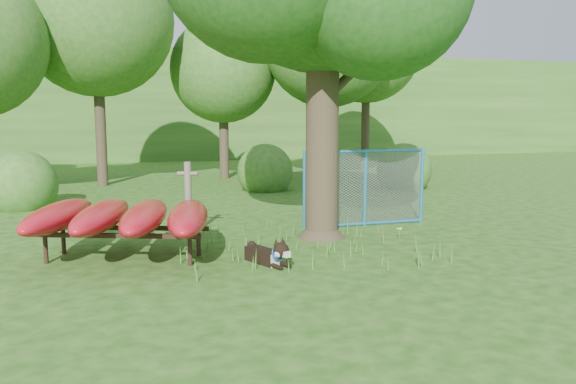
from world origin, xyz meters
name	(u,v)px	position (x,y,z in m)	size (l,w,h in m)	color
ground	(299,263)	(0.00, 0.00, 0.00)	(80.00, 80.00, 0.00)	#1C450D
wooden_post	(188,197)	(-1.40, 2.62, 0.78)	(0.40, 0.23, 1.48)	brown
kayak_rack	(123,217)	(-2.70, 1.11, 0.72)	(3.32, 3.59, 0.94)	black
husky_dog	(269,254)	(-0.50, 0.03, 0.17)	(0.57, 1.06, 0.49)	black
fence_section	(365,188)	(2.39, 2.51, 0.83)	(2.85, 0.13, 2.77)	#298AC2
wildflower_clump	(399,230)	(2.44, 1.08, 0.19)	(0.11, 0.11, 0.23)	#417D29
bg_tree_b	(96,19)	(-3.00, 12.00, 5.61)	(5.20, 5.20, 8.22)	#32291B
bg_tree_c	(223,70)	(1.50, 13.00, 4.11)	(4.00, 4.00, 6.12)	#32291B
bg_tree_d	(329,41)	(5.00, 11.00, 5.08)	(4.80, 4.80, 7.50)	#32291B
bg_tree_e	(367,50)	(8.00, 14.00, 5.23)	(4.60, 4.60, 7.55)	#32291B
shrub_left	(23,208)	(-5.00, 7.50, 0.00)	(1.80, 1.80, 1.80)	#2E601F
shrub_right	(403,188)	(6.50, 8.00, 0.00)	(1.80, 1.80, 1.80)	#2E601F
shrub_mid	(265,190)	(2.00, 9.00, 0.00)	(1.80, 1.80, 1.80)	#2E601F
wooded_hillside	(151,107)	(0.00, 28.00, 3.00)	(80.00, 12.00, 6.00)	#2E601F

